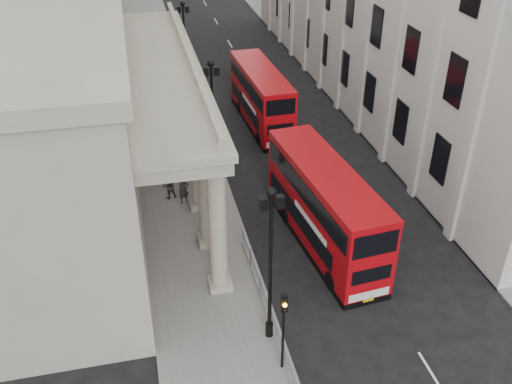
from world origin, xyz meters
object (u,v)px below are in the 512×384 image
at_px(pedestrian_a, 184,190).
at_px(pedestrian_c, 186,168).
at_px(lamp_post_south, 270,256).
at_px(traffic_light, 284,318).
at_px(lamp_post_north, 185,41).
at_px(lamp_post_mid, 213,111).
at_px(pedestrian_b, 169,186).
at_px(bus_far, 261,96).
at_px(bus_near, 325,206).

bearing_deg(pedestrian_a, pedestrian_c, 63.35).
distance_m(lamp_post_south, pedestrian_a, 13.49).
bearing_deg(traffic_light, lamp_post_north, 90.17).
distance_m(lamp_post_mid, traffic_light, 18.11).
bearing_deg(lamp_post_mid, pedestrian_b, -143.97).
bearing_deg(bus_far, lamp_post_south, -104.79).
bearing_deg(pedestrian_a, bus_near, -55.17).
relative_size(lamp_post_mid, traffic_light, 1.93).
bearing_deg(pedestrian_c, lamp_post_south, -66.02).
bearing_deg(lamp_post_south, pedestrian_a, 101.60).
bearing_deg(pedestrian_c, pedestrian_b, -106.41).
distance_m(lamp_post_north, pedestrian_a, 19.88).
height_order(pedestrian_a, pedestrian_b, pedestrian_a).
bearing_deg(traffic_light, lamp_post_mid, 90.32).
xyz_separation_m(lamp_post_north, bus_far, (5.16, -8.17, -2.47)).
height_order(traffic_light, pedestrian_b, traffic_light).
xyz_separation_m(traffic_light, pedestrian_c, (-2.17, 17.65, -2.07)).
distance_m(lamp_post_south, pedestrian_c, 16.24).
distance_m(lamp_post_mid, lamp_post_north, 16.00).
xyz_separation_m(lamp_post_north, traffic_light, (0.10, -34.02, -1.80)).
height_order(lamp_post_mid, pedestrian_a, lamp_post_mid).
bearing_deg(bus_near, pedestrian_c, 122.12).
bearing_deg(lamp_post_south, traffic_light, -87.16).
height_order(lamp_post_south, lamp_post_north, same).
height_order(bus_far, pedestrian_c, bus_far).
xyz_separation_m(lamp_post_south, bus_far, (5.16, 23.83, -2.47)).
bearing_deg(lamp_post_north, traffic_light, -89.83).
relative_size(lamp_post_mid, pedestrian_a, 4.40).
relative_size(traffic_light, bus_far, 0.39).
height_order(lamp_post_south, bus_far, lamp_post_south).
bearing_deg(bus_near, pedestrian_b, 135.10).
bearing_deg(pedestrian_c, lamp_post_mid, 26.40).
relative_size(lamp_post_south, traffic_light, 1.93).
relative_size(bus_far, pedestrian_a, 5.78).
bearing_deg(bus_near, bus_far, 83.32).
distance_m(lamp_post_south, bus_near, 8.61).
bearing_deg(pedestrian_c, bus_far, 64.99).
bearing_deg(bus_far, pedestrian_a, -127.37).
bearing_deg(bus_far, lamp_post_north, 119.69).
bearing_deg(pedestrian_b, lamp_post_mid, -150.41).
distance_m(traffic_light, bus_near, 9.96).
distance_m(traffic_light, pedestrian_a, 15.07).
relative_size(pedestrian_a, pedestrian_b, 1.04).
distance_m(bus_far, pedestrian_c, 11.02).
bearing_deg(pedestrian_c, pedestrian_a, -83.62).
bearing_deg(bus_far, lamp_post_mid, -125.95).
bearing_deg(bus_far, traffic_light, -103.65).
xyz_separation_m(lamp_post_north, bus_near, (4.90, -25.31, -2.32)).
height_order(lamp_post_south, bus_near, lamp_post_south).
xyz_separation_m(bus_near, pedestrian_c, (-6.97, 8.94, -1.55)).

